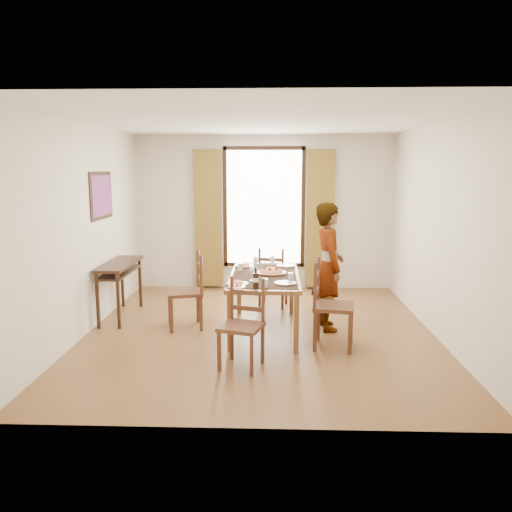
{
  "coord_description": "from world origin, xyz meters",
  "views": [
    {
      "loc": [
        0.17,
        -6.31,
        2.12
      ],
      "look_at": [
        -0.06,
        0.06,
        1.0
      ],
      "focal_mm": 35.0,
      "sensor_mm": 36.0,
      "label": 1
    }
  ],
  "objects_px": {
    "dining_table": "(264,280)",
    "man": "(328,267)",
    "console_table": "(120,270)",
    "pasta_platter": "(271,270)"
  },
  "relations": [
    {
      "from": "pasta_platter",
      "to": "man",
      "type": "bearing_deg",
      "value": 4.71
    },
    {
      "from": "console_table",
      "to": "pasta_platter",
      "type": "xyz_separation_m",
      "value": [
        2.17,
        -0.49,
        0.12
      ]
    },
    {
      "from": "dining_table",
      "to": "man",
      "type": "distance_m",
      "value": 0.86
    },
    {
      "from": "console_table",
      "to": "pasta_platter",
      "type": "relative_size",
      "value": 3.0
    },
    {
      "from": "console_table",
      "to": "man",
      "type": "height_order",
      "value": "man"
    },
    {
      "from": "dining_table",
      "to": "man",
      "type": "relative_size",
      "value": 1.01
    },
    {
      "from": "dining_table",
      "to": "console_table",
      "type": "bearing_deg",
      "value": 165.03
    },
    {
      "from": "console_table",
      "to": "dining_table",
      "type": "height_order",
      "value": "console_table"
    },
    {
      "from": "console_table",
      "to": "dining_table",
      "type": "relative_size",
      "value": 0.7
    },
    {
      "from": "man",
      "to": "console_table",
      "type": "bearing_deg",
      "value": 73.37
    }
  ]
}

